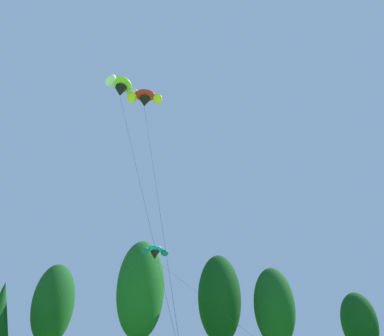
% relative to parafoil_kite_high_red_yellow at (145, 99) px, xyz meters
% --- Properties ---
extents(treeline_tree_c, '(5.17, 5.17, 12.50)m').
position_rel_parafoil_kite_high_red_yellow_xyz_m(treeline_tree_c, '(-13.59, 25.45, -12.64)').
color(treeline_tree_c, '#472D19').
rests_on(treeline_tree_c, ground_plane).
extents(treeline_tree_d, '(5.83, 5.83, 14.93)m').
position_rel_parafoil_kite_high_red_yellow_xyz_m(treeline_tree_d, '(-2.30, 22.93, -11.17)').
color(treeline_tree_d, '#472D19').
rests_on(treeline_tree_d, ground_plane).
extents(treeline_tree_e, '(5.49, 5.49, 13.67)m').
position_rel_parafoil_kite_high_red_yellow_xyz_m(treeline_tree_e, '(7.55, 25.20, -11.93)').
color(treeline_tree_e, '#472D19').
rests_on(treeline_tree_e, ground_plane).
extents(treeline_tree_f, '(4.96, 4.96, 11.71)m').
position_rel_parafoil_kite_high_red_yellow_xyz_m(treeline_tree_f, '(14.09, 23.52, -13.12)').
color(treeline_tree_f, '#472D19').
rests_on(treeline_tree_f, ground_plane).
extents(treeline_tree_g, '(4.14, 4.14, 8.67)m').
position_rel_parafoil_kite_high_red_yellow_xyz_m(treeline_tree_g, '(23.99, 23.17, -14.96)').
color(treeline_tree_g, '#472D19').
rests_on(treeline_tree_g, ground_plane).
extents(parafoil_kite_high_red_yellow, '(4.97, 8.35, 19.79)m').
position_rel_parafoil_kite_high_red_yellow_xyz_m(parafoil_kite_high_red_yellow, '(0.00, 0.00, 0.00)').
color(parafoil_kite_high_red_yellow, red).
extents(parafoil_kite_mid_teal, '(10.26, 15.30, 10.43)m').
position_rel_parafoil_kite_high_red_yellow_xyz_m(parafoil_kite_mid_teal, '(0.11, 13.85, -8.94)').
color(parafoil_kite_mid_teal, teal).
extents(parafoil_kite_far_lime_white, '(6.60, 8.36, 20.27)m').
position_rel_parafoil_kite_high_red_yellow_xyz_m(parafoil_kite_far_lime_white, '(-1.77, -0.84, 0.43)').
color(parafoil_kite_far_lime_white, '#93D633').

